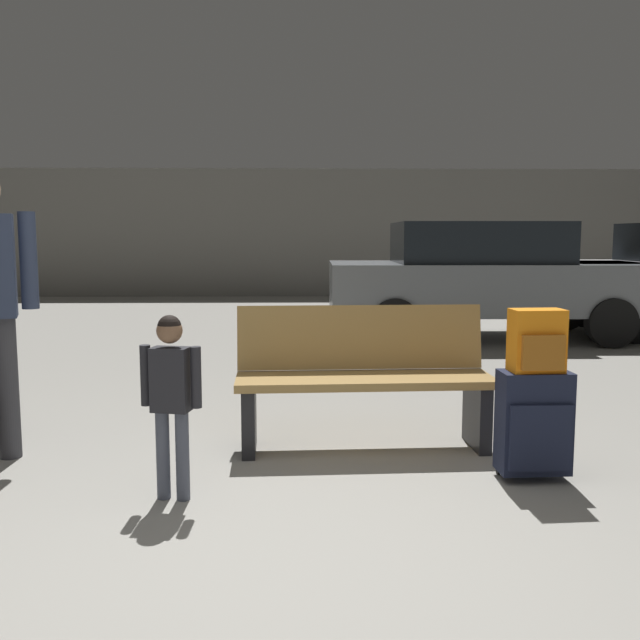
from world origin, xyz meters
name	(u,v)px	position (x,y,z in m)	size (l,w,h in m)	color
ground_plane	(286,378)	(0.00, 4.00, -0.05)	(18.00, 18.00, 0.10)	gray
garage_back_wall	(295,233)	(0.00, 12.86, 1.40)	(18.00, 0.12, 2.80)	slate
bench	(363,378)	(0.55, 1.62, 0.44)	(1.62, 0.59, 0.89)	#9E7A42
suitcase	(534,423)	(1.43, 0.97, 0.32)	(0.39, 0.24, 0.60)	#191E33
backpack_bright	(537,341)	(1.43, 0.97, 0.77)	(0.29, 0.21, 0.34)	orange
child	(171,387)	(-0.50, 0.73, 0.58)	(0.32, 0.21, 0.95)	#4C5160
parked_car_near	(485,277)	(2.54, 6.32, 0.81)	(4.13, 1.86, 1.51)	slate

